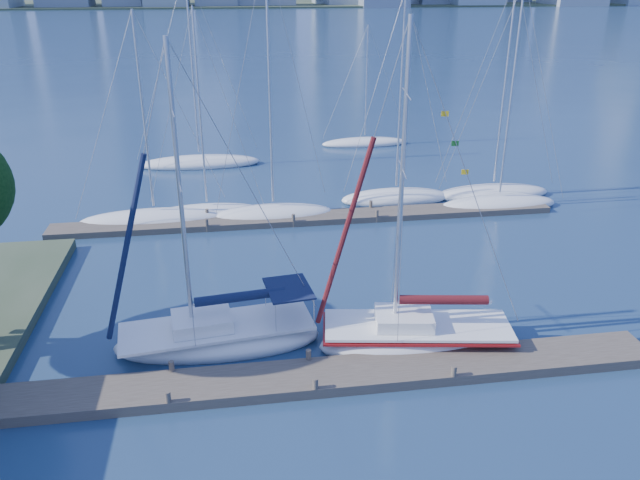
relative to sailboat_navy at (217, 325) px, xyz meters
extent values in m
plane|color=navy|center=(3.36, -2.94, -0.98)|extent=(700.00, 700.00, 0.00)
cube|color=#494036|center=(3.36, -2.94, -0.78)|extent=(26.00, 2.00, 0.40)
cube|color=#494036|center=(5.36, 13.06, -0.80)|extent=(30.00, 1.80, 0.36)
cube|color=#38472D|center=(3.36, 317.06, -0.98)|extent=(800.00, 100.00, 1.50)
ellipsoid|color=white|center=(0.00, 0.00, -0.74)|extent=(8.34, 3.61, 1.42)
cube|color=white|center=(0.00, 0.00, -0.08)|extent=(7.73, 3.33, 0.11)
cube|color=white|center=(-0.56, -0.07, 0.25)|extent=(2.46, 1.98, 0.52)
cylinder|color=silver|center=(-0.94, -0.11, 5.41)|extent=(0.17, 0.17, 10.89)
cylinder|color=silver|center=(0.96, 0.12, 1.01)|extent=(3.81, 0.56, 0.09)
cylinder|color=black|center=(0.96, 0.12, 1.10)|extent=(3.54, 0.80, 0.38)
cube|color=black|center=(2.89, 0.35, 1.20)|extent=(1.96, 2.44, 0.08)
ellipsoid|color=white|center=(7.83, -1.06, -0.75)|extent=(8.18, 3.78, 1.38)
cube|color=white|center=(7.83, -1.06, -0.10)|extent=(7.58, 3.48, 0.11)
cube|color=white|center=(7.29, -0.98, 0.22)|extent=(2.45, 2.00, 0.51)
cylinder|color=silver|center=(6.92, -0.92, 5.72)|extent=(0.17, 0.17, 11.54)
cylinder|color=silver|center=(8.77, -1.21, 0.96)|extent=(3.70, 0.67, 0.09)
cylinder|color=#501116|center=(8.77, -1.21, 1.05)|extent=(3.45, 0.90, 0.37)
cube|color=maroon|center=(7.83, -1.06, -0.26)|extent=(7.76, 3.61, 0.09)
ellipsoid|color=white|center=(-3.73, 14.16, -0.76)|extent=(9.04, 4.81, 1.17)
cylinder|color=silver|center=(-3.73, 14.16, 5.55)|extent=(0.13, 0.13, 10.93)
ellipsoid|color=white|center=(-0.65, 14.82, -0.79)|extent=(7.23, 3.44, 1.04)
cylinder|color=silver|center=(-0.65, 14.82, 5.55)|extent=(0.11, 0.11, 11.16)
ellipsoid|color=white|center=(3.32, 13.88, -0.76)|extent=(7.71, 5.06, 1.19)
cylinder|color=silver|center=(3.32, 13.88, 7.11)|extent=(0.13, 0.13, 14.01)
ellipsoid|color=white|center=(11.44, 15.73, -0.76)|extent=(7.43, 3.37, 1.20)
cylinder|color=silver|center=(11.44, 15.73, 6.05)|extent=(0.13, 0.13, 11.88)
ellipsoid|color=white|center=(17.58, 13.57, -0.77)|extent=(7.88, 4.96, 1.15)
cylinder|color=silver|center=(17.58, 13.57, 6.28)|extent=(0.13, 0.13, 12.41)
ellipsoid|color=white|center=(18.06, 15.66, -0.76)|extent=(7.99, 3.66, 1.19)
cylinder|color=silver|center=(18.06, 15.66, 6.40)|extent=(0.13, 0.13, 12.58)
ellipsoid|color=white|center=(-1.41, 25.91, -0.75)|extent=(9.54, 4.47, 1.22)
cylinder|color=silver|center=(-1.41, 25.91, 6.66)|extent=(0.13, 0.13, 13.05)
ellipsoid|color=white|center=(12.58, 30.30, -0.80)|extent=(7.63, 2.55, 0.99)
cylinder|color=silver|center=(12.58, 30.30, 4.43)|extent=(0.11, 0.11, 9.02)
camera|label=1|loc=(0.87, -21.55, 12.65)|focal=35.00mm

